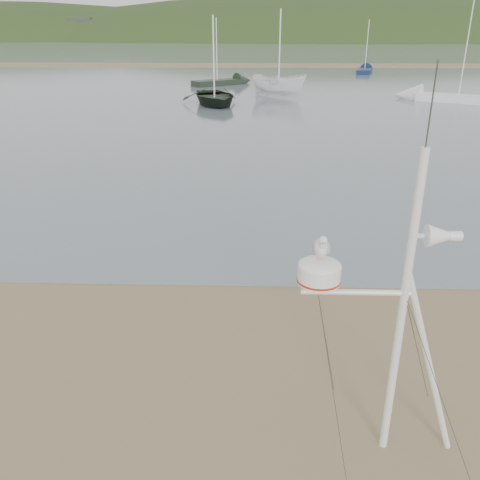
{
  "coord_description": "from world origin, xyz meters",
  "views": [
    {
      "loc": [
        2.92,
        -5.63,
        5.15
      ],
      "look_at": [
        2.71,
        1.0,
        2.34
      ],
      "focal_mm": 38.0,
      "sensor_mm": 36.0,
      "label": 1
    }
  ],
  "objects_px": {
    "boat_dark": "(214,63)",
    "sailboat_dark_mid": "(231,81)",
    "sailboat_white_near": "(429,97)",
    "sailboat_blue_far": "(366,70)",
    "mast_rig": "(389,375)",
    "boat_white": "(279,66)"
  },
  "relations": [
    {
      "from": "sailboat_white_near",
      "to": "boat_dark",
      "type": "bearing_deg",
      "value": -169.32
    },
    {
      "from": "sailboat_blue_far",
      "to": "sailboat_dark_mid",
      "type": "xyz_separation_m",
      "value": [
        -15.47,
        -14.2,
        -0.0
      ]
    },
    {
      "from": "boat_dark",
      "to": "sailboat_dark_mid",
      "type": "xyz_separation_m",
      "value": [
        0.51,
        13.78,
        -2.5
      ]
    },
    {
      "from": "boat_dark",
      "to": "boat_white",
      "type": "height_order",
      "value": "boat_dark"
    },
    {
      "from": "sailboat_blue_far",
      "to": "sailboat_dark_mid",
      "type": "distance_m",
      "value": 20.99
    },
    {
      "from": "boat_dark",
      "to": "boat_white",
      "type": "distance_m",
      "value": 6.43
    },
    {
      "from": "sailboat_blue_far",
      "to": "boat_dark",
      "type": "bearing_deg",
      "value": -119.73
    },
    {
      "from": "mast_rig",
      "to": "boat_dark",
      "type": "distance_m",
      "value": 31.61
    },
    {
      "from": "mast_rig",
      "to": "boat_white",
      "type": "xyz_separation_m",
      "value": [
        0.01,
        35.66,
        1.18
      ]
    },
    {
      "from": "boat_white",
      "to": "sailboat_blue_far",
      "type": "relative_size",
      "value": 0.71
    },
    {
      "from": "boat_dark",
      "to": "sailboat_white_near",
      "type": "height_order",
      "value": "sailboat_white_near"
    },
    {
      "from": "sailboat_dark_mid",
      "to": "mast_rig",
      "type": "bearing_deg",
      "value": -84.77
    },
    {
      "from": "boat_white",
      "to": "sailboat_dark_mid",
      "type": "xyz_separation_m",
      "value": [
        -4.12,
        9.35,
        -2.05
      ]
    },
    {
      "from": "sailboat_blue_far",
      "to": "sailboat_white_near",
      "type": "height_order",
      "value": "sailboat_white_near"
    },
    {
      "from": "boat_dark",
      "to": "sailboat_blue_far",
      "type": "relative_size",
      "value": 0.85
    },
    {
      "from": "boat_dark",
      "to": "sailboat_dark_mid",
      "type": "height_order",
      "value": "sailboat_dark_mid"
    },
    {
      "from": "mast_rig",
      "to": "sailboat_blue_far",
      "type": "height_order",
      "value": "sailboat_blue_far"
    },
    {
      "from": "sailboat_white_near",
      "to": "sailboat_dark_mid",
      "type": "bearing_deg",
      "value": 144.72
    },
    {
      "from": "mast_rig",
      "to": "sailboat_dark_mid",
      "type": "distance_m",
      "value": 45.2
    },
    {
      "from": "sailboat_blue_far",
      "to": "sailboat_dark_mid",
      "type": "bearing_deg",
      "value": -137.45
    },
    {
      "from": "boat_dark",
      "to": "sailboat_white_near",
      "type": "relative_size",
      "value": 0.74
    },
    {
      "from": "mast_rig",
      "to": "sailboat_blue_far",
      "type": "xyz_separation_m",
      "value": [
        11.35,
        59.2,
        -0.87
      ]
    }
  ]
}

